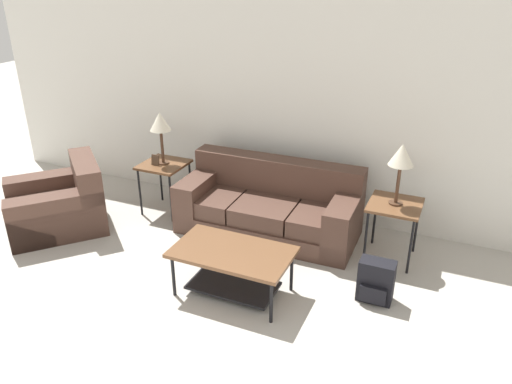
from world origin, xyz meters
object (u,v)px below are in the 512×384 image
at_px(armchair, 60,205).
at_px(table_lamp_left, 160,123).
at_px(coffee_table, 233,262).
at_px(backpack, 376,282).
at_px(side_table_right, 395,209).
at_px(side_table_left, 164,168).
at_px(table_lamp_right, 401,157).
at_px(couch, 269,208).

bearing_deg(armchair, table_lamp_left, 43.55).
xyz_separation_m(armchair, coffee_table, (2.45, -0.37, 0.06)).
height_order(armchair, backpack, armchair).
relative_size(armchair, side_table_right, 2.18).
relative_size(armchair, coffee_table, 1.26).
bearing_deg(side_table_left, table_lamp_right, 0.00).
xyz_separation_m(couch, table_lamp_right, (1.40, -0.03, 0.85)).
bearing_deg(table_lamp_left, table_lamp_right, 0.00).
relative_size(couch, backpack, 4.96).
xyz_separation_m(couch, side_table_right, (1.40, -0.03, 0.28)).
distance_m(table_lamp_right, backpack, 1.24).
xyz_separation_m(armchair, backpack, (3.71, 0.06, -0.08)).
bearing_deg(table_lamp_right, side_table_right, -116.57).
xyz_separation_m(coffee_table, backpack, (1.26, 0.43, -0.14)).
bearing_deg(table_lamp_right, coffee_table, -135.50).
xyz_separation_m(armchair, table_lamp_right, (3.70, 0.86, 0.87)).
height_order(coffee_table, side_table_right, side_table_right).
xyz_separation_m(couch, table_lamp_left, (-1.39, -0.03, 0.85)).
bearing_deg(backpack, table_lamp_right, 90.38).
distance_m(couch, side_table_left, 1.42).
bearing_deg(table_lamp_right, table_lamp_left, 180.00).
relative_size(coffee_table, side_table_right, 1.73).
bearing_deg(backpack, couch, 149.26).
bearing_deg(coffee_table, side_table_left, 141.30).
relative_size(side_table_left, table_lamp_right, 1.00).
bearing_deg(side_table_left, table_lamp_left, 116.57).
height_order(armchair, coffee_table, armchair).
distance_m(side_table_right, backpack, 0.89).
bearing_deg(side_table_right, table_lamp_left, 180.00).
bearing_deg(table_lamp_left, couch, 1.17).
distance_m(coffee_table, backpack, 1.34).
height_order(coffee_table, table_lamp_right, table_lamp_right).
xyz_separation_m(side_table_right, table_lamp_left, (-2.79, 0.00, 0.58)).
relative_size(coffee_table, table_lamp_left, 1.72).
height_order(couch, armchair, couch).
distance_m(armchair, table_lamp_right, 3.90).
bearing_deg(side_table_right, backpack, -89.62).
distance_m(coffee_table, table_lamp_right, 1.93).
distance_m(side_table_left, table_lamp_left, 0.58).
xyz_separation_m(table_lamp_left, backpack, (2.80, -0.81, -0.95)).
xyz_separation_m(side_table_left, backpack, (2.80, -0.81, -0.37)).
distance_m(armchair, table_lamp_left, 1.53).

